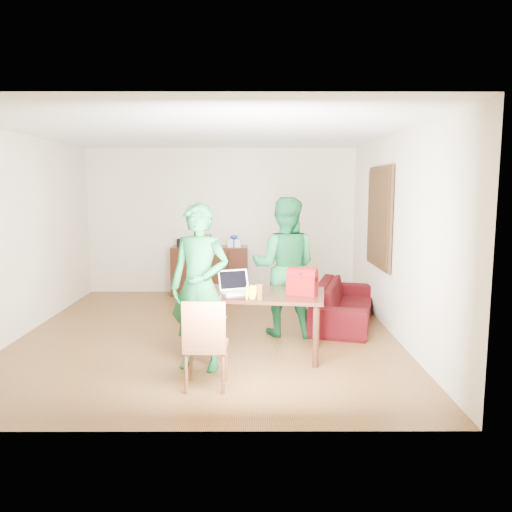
{
  "coord_description": "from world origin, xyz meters",
  "views": [
    {
      "loc": [
        0.63,
        -6.61,
        2.0
      ],
      "look_at": [
        0.64,
        -0.61,
        1.16
      ],
      "focal_mm": 35.0,
      "sensor_mm": 36.0,
      "label": 1
    }
  ],
  "objects_px": {
    "person_near": "(200,287)",
    "laptop": "(238,289)",
    "table": "(256,300)",
    "chair": "(206,362)",
    "person_far": "(284,267)",
    "red_bag": "(302,284)",
    "sofa": "(344,303)",
    "bottle": "(260,290)"
  },
  "relations": [
    {
      "from": "person_near",
      "to": "laptop",
      "type": "xyz_separation_m",
      "value": [
        0.4,
        0.44,
        -0.12
      ]
    },
    {
      "from": "table",
      "to": "chair",
      "type": "xyz_separation_m",
      "value": [
        -0.5,
        -1.04,
        -0.39
      ]
    },
    {
      "from": "table",
      "to": "person_far",
      "type": "height_order",
      "value": "person_far"
    },
    {
      "from": "person_near",
      "to": "laptop",
      "type": "relative_size",
      "value": 4.2
    },
    {
      "from": "red_bag",
      "to": "chair",
      "type": "bearing_deg",
      "value": -116.66
    },
    {
      "from": "person_far",
      "to": "laptop",
      "type": "distance_m",
      "value": 1.05
    },
    {
      "from": "sofa",
      "to": "person_near",
      "type": "bearing_deg",
      "value": 150.06
    },
    {
      "from": "person_near",
      "to": "red_bag",
      "type": "xyz_separation_m",
      "value": [
        1.15,
        0.39,
        -0.04
      ]
    },
    {
      "from": "laptop",
      "to": "red_bag",
      "type": "distance_m",
      "value": 0.76
    },
    {
      "from": "table",
      "to": "red_bag",
      "type": "height_order",
      "value": "red_bag"
    },
    {
      "from": "person_far",
      "to": "sofa",
      "type": "height_order",
      "value": "person_far"
    },
    {
      "from": "person_near",
      "to": "sofa",
      "type": "height_order",
      "value": "person_near"
    },
    {
      "from": "table",
      "to": "sofa",
      "type": "height_order",
      "value": "table"
    },
    {
      "from": "chair",
      "to": "bottle",
      "type": "distance_m",
      "value": 1.05
    },
    {
      "from": "bottle",
      "to": "person_far",
      "type": "bearing_deg",
      "value": 73.5
    },
    {
      "from": "person_far",
      "to": "sofa",
      "type": "distance_m",
      "value": 1.27
    },
    {
      "from": "table",
      "to": "sofa",
      "type": "distance_m",
      "value": 1.96
    },
    {
      "from": "chair",
      "to": "bottle",
      "type": "xyz_separation_m",
      "value": [
        0.54,
        0.68,
        0.58
      ]
    },
    {
      "from": "table",
      "to": "person_far",
      "type": "relative_size",
      "value": 0.92
    },
    {
      "from": "laptop",
      "to": "red_bag",
      "type": "relative_size",
      "value": 1.29
    },
    {
      "from": "bottle",
      "to": "table",
      "type": "bearing_deg",
      "value": 96.27
    },
    {
      "from": "chair",
      "to": "person_near",
      "type": "relative_size",
      "value": 0.5
    },
    {
      "from": "table",
      "to": "laptop",
      "type": "relative_size",
      "value": 3.93
    },
    {
      "from": "chair",
      "to": "bottle",
      "type": "relative_size",
      "value": 4.61
    },
    {
      "from": "bottle",
      "to": "chair",
      "type": "bearing_deg",
      "value": -128.19
    },
    {
      "from": "red_bag",
      "to": "table",
      "type": "bearing_deg",
      "value": -169.04
    },
    {
      "from": "table",
      "to": "red_bag",
      "type": "relative_size",
      "value": 5.07
    },
    {
      "from": "laptop",
      "to": "sofa",
      "type": "height_order",
      "value": "laptop"
    },
    {
      "from": "table",
      "to": "red_bag",
      "type": "distance_m",
      "value": 0.59
    },
    {
      "from": "person_near",
      "to": "red_bag",
      "type": "height_order",
      "value": "person_near"
    },
    {
      "from": "person_far",
      "to": "bottle",
      "type": "distance_m",
      "value": 1.22
    },
    {
      "from": "person_near",
      "to": "person_far",
      "type": "bearing_deg",
      "value": 67.96
    },
    {
      "from": "chair",
      "to": "table",
      "type": "bearing_deg",
      "value": 65.19
    },
    {
      "from": "laptop",
      "to": "person_near",
      "type": "bearing_deg",
      "value": -153.71
    },
    {
      "from": "person_near",
      "to": "person_far",
      "type": "height_order",
      "value": "person_far"
    },
    {
      "from": "table",
      "to": "person_near",
      "type": "distance_m",
      "value": 0.82
    },
    {
      "from": "sofa",
      "to": "chair",
      "type": "bearing_deg",
      "value": 159.05
    },
    {
      "from": "bottle",
      "to": "red_bag",
      "type": "xyz_separation_m",
      "value": [
        0.5,
        0.25,
        0.02
      ]
    },
    {
      "from": "sofa",
      "to": "bottle",
      "type": "bearing_deg",
      "value": 159.77
    },
    {
      "from": "person_far",
      "to": "red_bag",
      "type": "distance_m",
      "value": 0.93
    },
    {
      "from": "person_near",
      "to": "person_far",
      "type": "relative_size",
      "value": 0.98
    },
    {
      "from": "sofa",
      "to": "laptop",
      "type": "bearing_deg",
      "value": 149.22
    }
  ]
}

